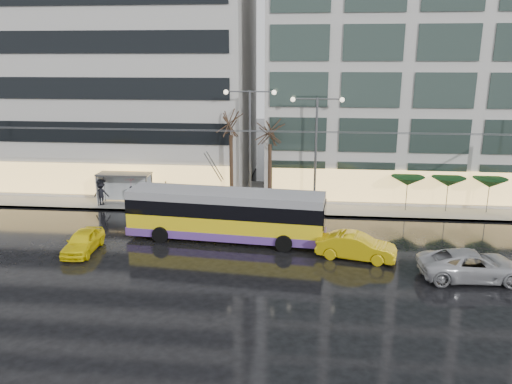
# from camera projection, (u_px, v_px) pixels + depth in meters

# --- Properties ---
(ground) EXTENTS (140.00, 140.00, 0.00)m
(ground) POSITION_uv_depth(u_px,v_px,m) (196.00, 261.00, 29.19)
(ground) COLOR black
(ground) RESTS_ON ground
(sidewalk) EXTENTS (80.00, 10.00, 0.15)m
(sidewalk) POSITION_uv_depth(u_px,v_px,m) (254.00, 196.00, 42.42)
(sidewalk) COLOR gray
(sidewalk) RESTS_ON ground
(kerb) EXTENTS (80.00, 0.10, 0.15)m
(kerb) POSITION_uv_depth(u_px,v_px,m) (248.00, 214.00, 37.67)
(kerb) COLOR slate
(kerb) RESTS_ON ground
(building_left) EXTENTS (34.00, 14.00, 22.00)m
(building_left) POSITION_uv_depth(u_px,v_px,m) (66.00, 61.00, 46.04)
(building_left) COLOR #BBB8B3
(building_left) RESTS_ON sidewalk
(building_right) EXTENTS (32.00, 14.00, 25.00)m
(building_right) POSITION_uv_depth(u_px,v_px,m) (459.00, 43.00, 42.32)
(building_right) COLOR #BBB8B3
(building_right) RESTS_ON sidewalk
(trolleybus) EXTENTS (12.91, 5.51, 5.90)m
(trolleybus) POSITION_uv_depth(u_px,v_px,m) (226.00, 216.00, 32.17)
(trolleybus) COLOR yellow
(trolleybus) RESTS_ON ground
(catenary) EXTENTS (42.24, 5.12, 7.00)m
(catenary) POSITION_uv_depth(u_px,v_px,m) (232.00, 162.00, 35.60)
(catenary) COLOR #595B60
(catenary) RESTS_ON ground
(bus_shelter) EXTENTS (4.20, 1.60, 2.51)m
(bus_shelter) POSITION_uv_depth(u_px,v_px,m) (121.00, 181.00, 39.74)
(bus_shelter) COLOR #595B60
(bus_shelter) RESTS_ON sidewalk
(street_lamp_near) EXTENTS (3.96, 0.36, 9.03)m
(street_lamp_near) POSITION_uv_depth(u_px,v_px,m) (250.00, 133.00, 37.80)
(street_lamp_near) COLOR #595B60
(street_lamp_near) RESTS_ON sidewalk
(street_lamp_far) EXTENTS (3.96, 0.36, 8.53)m
(street_lamp_far) POSITION_uv_depth(u_px,v_px,m) (316.00, 137.00, 37.40)
(street_lamp_far) COLOR #595B60
(street_lamp_far) RESTS_ON sidewalk
(tree_a) EXTENTS (3.20, 3.20, 8.40)m
(tree_a) POSITION_uv_depth(u_px,v_px,m) (231.00, 118.00, 37.85)
(tree_a) COLOR black
(tree_a) RESTS_ON sidewalk
(tree_b) EXTENTS (3.20, 3.20, 7.70)m
(tree_b) POSITION_uv_depth(u_px,v_px,m) (270.00, 127.00, 37.94)
(tree_b) COLOR black
(tree_b) RESTS_ON sidewalk
(parasol_a) EXTENTS (2.50, 2.50, 2.65)m
(parasol_a) POSITION_uv_depth(u_px,v_px,m) (408.00, 181.00, 37.78)
(parasol_a) COLOR #595B60
(parasol_a) RESTS_ON sidewalk
(parasol_b) EXTENTS (2.50, 2.50, 2.65)m
(parasol_b) POSITION_uv_depth(u_px,v_px,m) (448.00, 182.00, 37.49)
(parasol_b) COLOR #595B60
(parasol_b) RESTS_ON sidewalk
(parasol_c) EXTENTS (2.50, 2.50, 2.65)m
(parasol_c) POSITION_uv_depth(u_px,v_px,m) (490.00, 183.00, 37.21)
(parasol_c) COLOR #595B60
(parasol_c) RESTS_ON sidewalk
(taxi_a) EXTENTS (1.80, 4.08, 1.36)m
(taxi_a) POSITION_uv_depth(u_px,v_px,m) (83.00, 241.00, 30.35)
(taxi_a) COLOR yellow
(taxi_a) RESTS_ON ground
(taxi_b) EXTENTS (4.87, 2.65, 1.52)m
(taxi_b) POSITION_uv_depth(u_px,v_px,m) (356.00, 246.00, 29.31)
(taxi_b) COLOR gold
(taxi_b) RESTS_ON ground
(sedan_silver) EXTENTS (5.71, 2.91, 1.55)m
(sedan_silver) POSITION_uv_depth(u_px,v_px,m) (472.00, 265.00, 26.63)
(sedan_silver) COLOR #A3A3A7
(sedan_silver) RESTS_ON ground
(pedestrian_a) EXTENTS (1.04, 1.06, 2.19)m
(pedestrian_a) POSITION_uv_depth(u_px,v_px,m) (131.00, 187.00, 39.28)
(pedestrian_a) COLOR black
(pedestrian_a) RESTS_ON sidewalk
(pedestrian_b) EXTENTS (1.00, 0.88, 1.72)m
(pedestrian_b) POSITION_uv_depth(u_px,v_px,m) (166.00, 189.00, 40.96)
(pedestrian_b) COLOR black
(pedestrian_b) RESTS_ON sidewalk
(pedestrian_c) EXTENTS (1.23, 0.86, 2.11)m
(pedestrian_c) POSITION_uv_depth(u_px,v_px,m) (101.00, 191.00, 39.49)
(pedestrian_c) COLOR black
(pedestrian_c) RESTS_ON sidewalk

